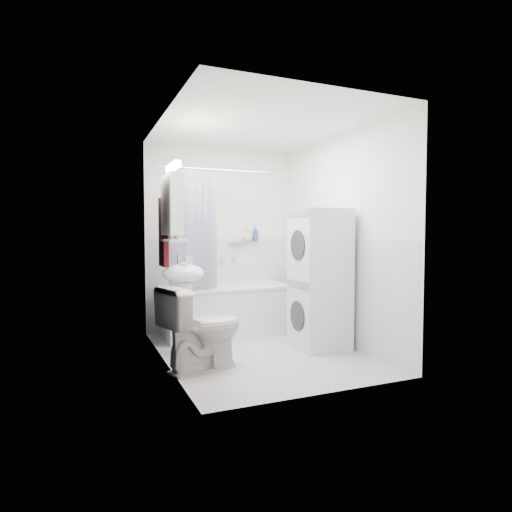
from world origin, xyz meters
name	(u,v)px	position (x,y,z in m)	size (l,w,h in m)	color
floor	(260,352)	(0.00, 0.00, 0.00)	(2.60, 2.60, 0.00)	silver
room_walls	(260,213)	(0.00, 0.00, 1.49)	(2.60, 2.60, 2.60)	white
wainscot	(249,293)	(0.00, 0.29, 0.60)	(1.98, 2.58, 2.58)	white
door	(183,265)	(-0.95, -0.55, 1.00)	(0.05, 2.00, 2.00)	brown
bathtub	(227,307)	(-0.05, 0.92, 0.34)	(1.61, 0.76, 0.61)	white
tub_spout	(233,258)	(0.15, 1.25, 0.93)	(0.04, 0.04, 0.12)	silver
curtain_rod	(236,171)	(-0.05, 0.60, 2.00)	(0.02, 0.02, 1.79)	silver
shower_curtain	(193,235)	(-0.57, 0.60, 1.25)	(0.55, 0.02, 1.45)	#16174D
sink	(184,287)	(-0.75, 0.26, 0.70)	(0.44, 0.37, 1.04)	white
medicine_cabinet	(172,203)	(-0.90, 0.10, 1.57)	(0.13, 0.50, 0.71)	white
shelf	(174,240)	(-0.89, 0.10, 1.20)	(0.18, 0.54, 0.03)	silver
shower_caddy	(237,242)	(0.20, 1.24, 1.15)	(0.22, 0.06, 0.02)	silver
towel	(164,230)	(-0.94, 0.38, 1.30)	(0.07, 0.31, 0.75)	#4E1117
washer_dryer	(319,279)	(0.68, -0.10, 0.77)	(0.57, 0.56, 1.53)	white
toilet	(203,328)	(-0.72, -0.33, 0.39)	(0.44, 0.79, 0.77)	white
soap_pump	(188,264)	(-0.71, 0.25, 0.95)	(0.08, 0.17, 0.08)	gray
shelf_bottle	(177,236)	(-0.89, -0.05, 1.25)	(0.07, 0.18, 0.07)	gray
shelf_cup	(171,234)	(-0.89, 0.22, 1.26)	(0.10, 0.09, 0.10)	gray
shampoo_a	(247,237)	(0.35, 1.24, 1.23)	(0.13, 0.17, 0.13)	gray
shampoo_b	(255,238)	(0.47, 1.24, 1.20)	(0.08, 0.21, 0.08)	#2844A2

